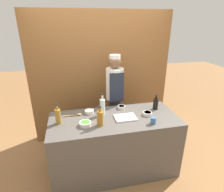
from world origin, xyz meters
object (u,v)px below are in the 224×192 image
object	(u,v)px
bottle_soy	(156,103)
bottle_clear	(102,107)
wooden_spoon	(75,115)
chef_center	(115,98)
sauce_bowl_yellow	(89,111)
cutting_board	(125,118)
sauce_bowl_orange	(122,107)
sauce_bowl_purple	(147,113)
bottle_vinegar	(58,116)
cup_blue	(153,120)
sauce_bowl_green	(85,124)
bottle_amber	(100,118)

from	to	relation	value
bottle_soy	bottle_clear	world-z (taller)	bottle_clear
wooden_spoon	chef_center	bearing A→B (deg)	33.09
wooden_spoon	chef_center	distance (m)	0.85
bottle_clear	chef_center	world-z (taller)	chef_center
bottle_clear	wooden_spoon	distance (m)	0.42
sauce_bowl_yellow	bottle_soy	distance (m)	1.04
cutting_board	sauce_bowl_orange	bearing A→B (deg)	84.43
sauce_bowl_purple	bottle_vinegar	size ratio (longest dim) A/B	0.45
cup_blue	wooden_spoon	bearing A→B (deg)	156.03
sauce_bowl_orange	bottle_clear	world-z (taller)	bottle_clear
sauce_bowl_orange	chef_center	world-z (taller)	chef_center
sauce_bowl_yellow	cup_blue	world-z (taller)	cup_blue
chef_center	sauce_bowl_green	bearing A→B (deg)	-127.21
sauce_bowl_purple	sauce_bowl_green	size ratio (longest dim) A/B	0.84
sauce_bowl_purple	wooden_spoon	bearing A→B (deg)	168.57
sauce_bowl_orange	chef_center	bearing A→B (deg)	93.73
bottle_vinegar	sauce_bowl_orange	bearing A→B (deg)	15.68
cup_blue	sauce_bowl_orange	bearing A→B (deg)	118.15
cutting_board	bottle_soy	xyz separation A→B (m)	(0.55, 0.19, 0.09)
bottle_soy	chef_center	size ratio (longest dim) A/B	0.15
sauce_bowl_purple	bottle_amber	xyz separation A→B (m)	(-0.73, -0.13, 0.08)
bottle_soy	wooden_spoon	distance (m)	1.25
sauce_bowl_orange	cup_blue	size ratio (longest dim) A/B	1.35
cutting_board	cup_blue	bearing A→B (deg)	-34.36
cutting_board	bottle_amber	xyz separation A→B (m)	(-0.38, -0.11, 0.10)
cutting_board	sauce_bowl_purple	bearing A→B (deg)	3.67
sauce_bowl_purple	bottle_clear	distance (m)	0.67
wooden_spoon	chef_center	size ratio (longest dim) A/B	0.16
bottle_vinegar	wooden_spoon	world-z (taller)	bottle_vinegar
sauce_bowl_yellow	sauce_bowl_orange	bearing A→B (deg)	5.72
sauce_bowl_purple	chef_center	bearing A→B (deg)	116.68
sauce_bowl_purple	sauce_bowl_yellow	world-z (taller)	sauce_bowl_yellow
sauce_bowl_green	bottle_amber	xyz separation A→B (m)	(0.20, -0.03, 0.08)
bottle_clear	cup_blue	distance (m)	0.75
bottle_soy	bottle_amber	world-z (taller)	bottle_amber
sauce_bowl_orange	bottle_amber	size ratio (longest dim) A/B	0.43
bottle_vinegar	bottle_amber	xyz separation A→B (m)	(0.54, -0.17, -0.00)
bottle_amber	bottle_clear	size ratio (longest dim) A/B	0.84
bottle_soy	cup_blue	size ratio (longest dim) A/B	2.77
bottle_clear	wooden_spoon	world-z (taller)	bottle_clear
sauce_bowl_purple	bottle_soy	xyz separation A→B (m)	(0.20, 0.16, 0.07)
sauce_bowl_purple	bottle_amber	distance (m)	0.75
cup_blue	bottle_soy	bearing A→B (deg)	61.56
bottle_amber	chef_center	xyz separation A→B (m)	(0.39, 0.81, -0.07)
cutting_board	sauce_bowl_yellow	bearing A→B (deg)	150.70
bottle_soy	wooden_spoon	bearing A→B (deg)	177.76
bottle_clear	sauce_bowl_green	bearing A→B (deg)	-137.39
sauce_bowl_purple	wooden_spoon	xyz separation A→B (m)	(-1.05, 0.21, -0.01)
sauce_bowl_green	sauce_bowl_orange	size ratio (longest dim) A/B	1.31
cutting_board	bottle_vinegar	bearing A→B (deg)	176.49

